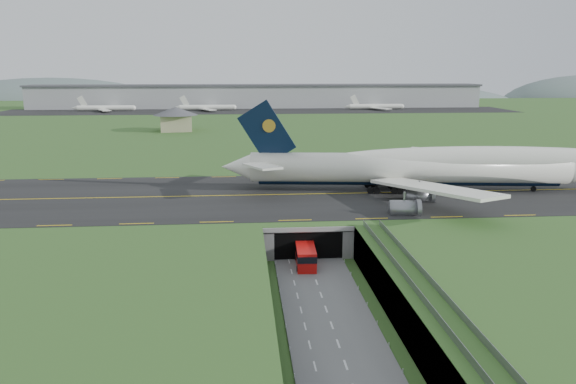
{
  "coord_description": "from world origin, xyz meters",
  "views": [
    {
      "loc": [
        -11.18,
        -84.75,
        33.06
      ],
      "look_at": [
        -2.61,
        20.0,
        9.6
      ],
      "focal_mm": 35.0,
      "sensor_mm": 36.0,
      "label": 1
    }
  ],
  "objects": [
    {
      "name": "shuttle_tram",
      "position": [
        -0.87,
        4.79,
        1.88
      ],
      "size": [
        3.59,
        8.64,
        3.44
      ],
      "rotation": [
        0.0,
        0.0,
        -0.04
      ],
      "color": "red",
      "rests_on": "ground"
    },
    {
      "name": "distant_hills",
      "position": [
        64.38,
        430.0,
        -4.0
      ],
      "size": [
        700.0,
        91.0,
        60.0
      ],
      "color": "slate",
      "rests_on": "ground"
    },
    {
      "name": "trench_road",
      "position": [
        0.0,
        -7.5,
        0.1
      ],
      "size": [
        12.0,
        75.0,
        0.2
      ],
      "primitive_type": "cube",
      "color": "slate",
      "rests_on": "ground"
    },
    {
      "name": "service_building",
      "position": [
        -39.6,
        160.55,
        12.13
      ],
      "size": [
        21.29,
        21.29,
        10.34
      ],
      "rotation": [
        0.0,
        0.0,
        0.13
      ],
      "color": "tan",
      "rests_on": "ground"
    },
    {
      "name": "airfield_deck",
      "position": [
        0.0,
        0.0,
        3.0
      ],
      "size": [
        800.0,
        800.0,
        6.0
      ],
      "primitive_type": "cube",
      "color": "gray",
      "rests_on": "ground"
    },
    {
      "name": "ground",
      "position": [
        0.0,
        0.0,
        0.0
      ],
      "size": [
        900.0,
        900.0,
        0.0
      ],
      "primitive_type": "plane",
      "color": "#345E25",
      "rests_on": "ground"
    },
    {
      "name": "jumbo_jet",
      "position": [
        32.17,
        33.87,
        11.6
      ],
      "size": [
        98.63,
        62.38,
        20.77
      ],
      "rotation": [
        0.0,
        0.0,
        -0.12
      ],
      "color": "white",
      "rests_on": "ground"
    },
    {
      "name": "taxiway",
      "position": [
        0.0,
        33.0,
        6.09
      ],
      "size": [
        800.0,
        44.0,
        0.18
      ],
      "primitive_type": "cube",
      "color": "black",
      "rests_on": "airfield_deck"
    },
    {
      "name": "tunnel_portal",
      "position": [
        0.0,
        16.71,
        3.33
      ],
      "size": [
        17.0,
        22.3,
        6.0
      ],
      "color": "gray",
      "rests_on": "ground"
    },
    {
      "name": "cargo_terminal",
      "position": [
        -0.17,
        299.41,
        13.96
      ],
      "size": [
        320.0,
        67.0,
        15.6
      ],
      "color": "#B2B2B2",
      "rests_on": "ground"
    },
    {
      "name": "guideway",
      "position": [
        11.0,
        -19.11,
        5.32
      ],
      "size": [
        3.0,
        53.0,
        7.05
      ],
      "color": "#A8A8A3",
      "rests_on": "ground"
    }
  ]
}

